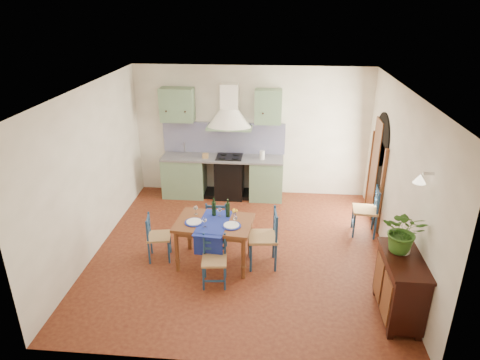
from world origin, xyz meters
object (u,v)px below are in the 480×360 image
at_px(sideboard, 400,285).
at_px(dining_table, 214,227).
at_px(chair_near, 214,260).
at_px(potted_plant, 404,231).

bearing_deg(sideboard, dining_table, 158.45).
height_order(dining_table, chair_near, dining_table).
relative_size(sideboard, potted_plant, 1.72).
bearing_deg(sideboard, chair_near, 168.69).
height_order(dining_table, potted_plant, potted_plant).
bearing_deg(chair_near, sideboard, -11.31).
bearing_deg(dining_table, potted_plant, -18.39).
distance_m(dining_table, sideboard, 2.87).
relative_size(chair_near, sideboard, 0.76).
xyz_separation_m(dining_table, sideboard, (2.66, -1.05, -0.17)).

